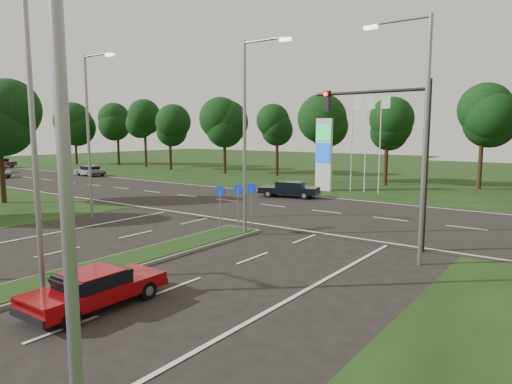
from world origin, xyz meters
The scene contains 15 objects.
verge_far centered at (0.00, 55.00, 0.00)m, with size 160.00×50.00×0.02m, color black.
cross_road centered at (0.00, 24.00, 0.00)m, with size 160.00×12.00×0.02m, color black.
streetlight_median_near centered at (1.00, 6.00, 5.08)m, with size 2.53×0.22×9.00m.
streetlight_median_far centered at (1.00, 16.00, 5.08)m, with size 2.53×0.22×9.00m.
streetlight_left_far centered at (-8.30, 14.00, 5.08)m, with size 2.53×0.22×9.00m.
streetlight_right_far centered at (8.80, 16.00, 5.08)m, with size 2.53×0.22×9.00m.
streetlight_right_near centered at (8.80, 2.00, 5.08)m, with size 2.53×0.22×9.00m.
traffic_signal centered at (7.19, 18.00, 4.65)m, with size 5.10×0.42×7.00m.
median_signs centered at (0.00, 16.40, 1.71)m, with size 1.16×1.76×2.38m.
gas_pylon centered at (-3.79, 33.05, 3.20)m, with size 5.80×1.26×8.00m.
tree_left_far centered at (-17.90, 13.93, 6.11)m, with size 5.20×5.20×8.86m.
treeline_far centered at (0.10, 39.93, 6.83)m, with size 6.00×6.00×9.90m.
red_sedan centered at (2.91, 6.37, 0.58)m, with size 1.66×3.92×1.07m.
navy_sedan centered at (-4.22, 28.01, 0.64)m, with size 4.66×2.86×1.20m.
far_car_a centered at (-30.97, 29.00, 0.61)m, with size 4.11×2.13×1.14m.
Camera 1 is at (13.82, -0.89, 4.92)m, focal length 32.00 mm.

